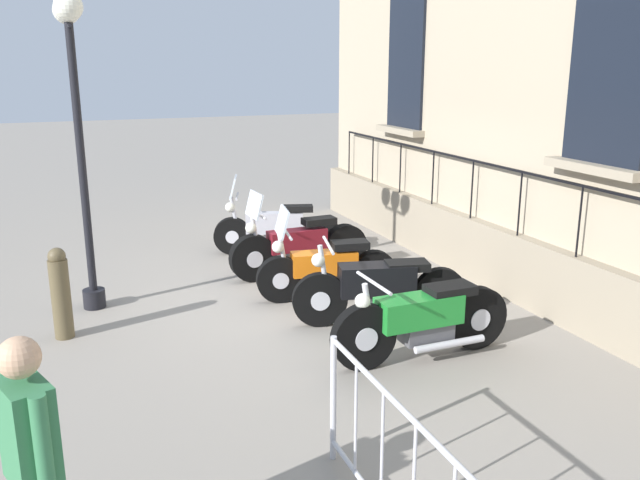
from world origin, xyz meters
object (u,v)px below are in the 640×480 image
motorcycle_orange (326,269)px  crowd_barrier (397,471)px  pedestrian_standing (32,462)px  motorcycle_maroon (299,247)px  bollard (61,293)px  lamppost (74,86)px  motorcycle_black (380,288)px  motorcycle_green (422,320)px  motorcycle_silver (276,229)px

motorcycle_orange → crowd_barrier: (1.39, 4.54, 0.15)m
crowd_barrier → pedestrian_standing: bearing=-8.3°
motorcycle_maroon → bollard: motorcycle_maroon is taller
motorcycle_orange → lamppost: bearing=-15.6°
motorcycle_black → lamppost: (3.17, -1.84, 2.34)m
motorcycle_maroon → motorcycle_green: 3.21m
motorcycle_maroon → motorcycle_orange: motorcycle_maroon is taller
motorcycle_orange → motorcycle_black: motorcycle_orange is taller
motorcycle_orange → lamppost: 3.84m
pedestrian_standing → motorcycle_green: bearing=-150.2°
motorcycle_black → crowd_barrier: size_ratio=0.95×
motorcycle_maroon → pedestrian_standing: (3.51, 5.33, 0.53)m
bollard → motorcycle_green: bearing=150.2°
motorcycle_maroon → crowd_barrier: motorcycle_maroon is taller
motorcycle_silver → crowd_barrier: 7.02m
crowd_barrier → bollard: bearing=-66.9°
lamppost → pedestrian_standing: (0.59, 5.04, -1.83)m
motorcycle_silver → motorcycle_green: (-0.16, 4.42, 0.03)m
motorcycle_green → bollard: size_ratio=1.95×
motorcycle_maroon → lamppost: size_ratio=0.57×
motorcycle_green → lamppost: bearing=-42.8°
motorcycle_orange → bollard: 3.29m
lamppost → crowd_barrier: lamppost is taller
motorcycle_black → bollard: bearing=-15.1°
motorcycle_maroon → motorcycle_green: motorcycle_maroon is taller
motorcycle_maroon → crowd_barrier: bearing=75.9°
lamppost → bollard: bearing=66.3°
motorcycle_silver → motorcycle_black: 3.37m
crowd_barrier → bollard: size_ratio=2.06×
motorcycle_maroon → motorcycle_orange: bearing=88.9°
motorcycle_silver → crowd_barrier: (1.46, 6.87, 0.16)m
lamppost → motorcycle_black: bearing=149.8°
lamppost → crowd_barrier: bearing=105.8°
crowd_barrier → motorcycle_green: bearing=-123.6°
motorcycle_maroon → pedestrian_standing: size_ratio=1.28×
bollard → crowd_barrier: bearing=113.1°
bollard → pedestrian_standing: 4.18m
pedestrian_standing → crowd_barrier: bearing=171.7°
motorcycle_maroon → motorcycle_silver: bearing=-92.2°
motorcycle_orange → motorcycle_black: bearing=104.5°
motorcycle_green → lamppost: 4.88m
motorcycle_black → bollard: bollard is taller
bollard → motorcycle_silver: bearing=-144.4°
motorcycle_green → motorcycle_black: bearing=-91.9°
motorcycle_green → lamppost: size_ratio=0.55×
motorcycle_silver → lamppost: size_ratio=0.53×
motorcycle_maroon → motorcycle_black: 2.15m
motorcycle_orange → bollard: size_ratio=1.78×
motorcycle_black → bollard: 3.68m
motorcycle_silver → lamppost: (2.97, 1.52, 2.38)m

